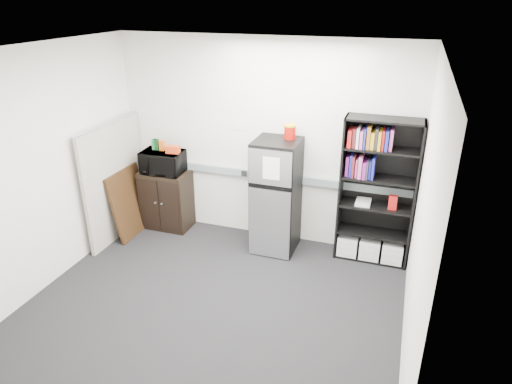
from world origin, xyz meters
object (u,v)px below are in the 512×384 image
Objects in this scene: cubicle_partition at (115,181)px; microwave at (163,162)px; bookshelf at (377,193)px; refrigerator at (276,196)px; cabinet at (167,200)px.

cubicle_partition is 0.69m from microwave.
bookshelf is at bearing -1.75° from microwave.
bookshelf is 1.26m from refrigerator.
microwave is at bearing -90.00° from cabinet.
microwave is at bearing 37.72° from cubicle_partition.
cabinet is 1.50× the size of microwave.
microwave is (0.00, -0.02, 0.58)m from cabinet.
bookshelf reaches higher than refrigerator.
refrigerator reaches higher than cabinet.
cubicle_partition is at bearing -141.21° from cabinet.
bookshelf is at bearing 6.78° from refrigerator.
cubicle_partition reaches higher than refrigerator.
cabinet is 1.70m from refrigerator.
bookshelf is 2.18× the size of cabinet.
microwave is 0.38× the size of refrigerator.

